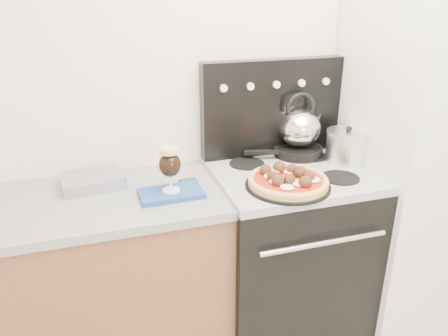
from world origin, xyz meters
name	(u,v)px	position (x,y,z in m)	size (l,w,h in m)	color
room_shell	(410,182)	(0.00, 0.29, 1.25)	(3.52, 3.01, 2.52)	#BBB19F
base_cabinet	(69,292)	(-1.02, 1.20, 0.43)	(1.45, 0.60, 0.86)	brown
countertop	(55,207)	(-1.02, 1.20, 0.88)	(1.48, 0.63, 0.04)	gray
stove_body	(286,254)	(0.08, 1.18, 0.44)	(0.76, 0.65, 0.88)	black
cooktop	(292,175)	(0.08, 1.18, 0.90)	(0.76, 0.65, 0.04)	#ADADB2
backguard	(272,108)	(0.08, 1.45, 1.17)	(0.76, 0.08, 0.50)	black
fridge	(415,152)	(0.78, 1.15, 0.95)	(0.64, 0.68, 1.90)	silver
foil_sheet	(93,181)	(-0.86, 1.33, 0.93)	(0.27, 0.20, 0.05)	silver
oven_mitt	(171,193)	(-0.53, 1.12, 0.91)	(0.28, 0.16, 0.02)	#204792
beer_glass	(170,169)	(-0.53, 1.12, 1.03)	(0.10, 0.10, 0.21)	black
pizza_pan	(288,186)	(-0.02, 1.01, 0.93)	(0.38, 0.38, 0.01)	black
pizza	(288,179)	(-0.02, 1.01, 0.96)	(0.36, 0.36, 0.05)	#F1AE5B
skillet	(298,151)	(0.21, 1.37, 0.94)	(0.26, 0.26, 0.05)	black
tea_kettle	(300,125)	(0.21, 1.37, 1.09)	(0.22, 0.22, 0.25)	white
stock_pot	(347,147)	(0.40, 1.21, 1.00)	(0.21, 0.21, 0.15)	silver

